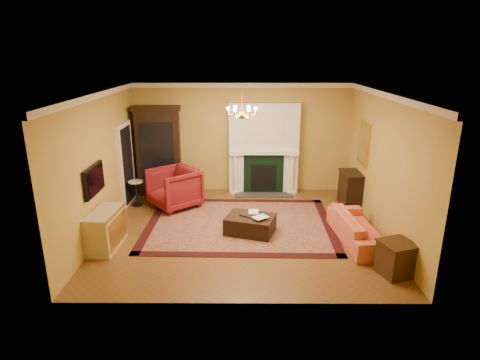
{
  "coord_description": "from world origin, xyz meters",
  "views": [
    {
      "loc": [
        0.01,
        -8.17,
        3.78
      ],
      "look_at": [
        -0.04,
        0.3,
        1.07
      ],
      "focal_mm": 30.0,
      "sensor_mm": 36.0,
      "label": 1
    }
  ],
  "objects_px": {
    "commode": "(105,230)",
    "wingback_armchair": "(174,186)",
    "china_cabinet": "(159,152)",
    "end_table": "(396,259)",
    "console_table": "(351,190)",
    "leather_ottoman": "(250,224)",
    "pedestal_table": "(136,191)",
    "coral_sofa": "(359,224)"
  },
  "relations": [
    {
      "from": "console_table",
      "to": "wingback_armchair",
      "type": "bearing_deg",
      "value": 179.1
    },
    {
      "from": "china_cabinet",
      "to": "leather_ottoman",
      "type": "height_order",
      "value": "china_cabinet"
    },
    {
      "from": "coral_sofa",
      "to": "leather_ottoman",
      "type": "bearing_deg",
      "value": 75.77
    },
    {
      "from": "commode",
      "to": "wingback_armchair",
      "type": "bearing_deg",
      "value": 68.62
    },
    {
      "from": "wingback_armchair",
      "to": "end_table",
      "type": "relative_size",
      "value": 1.85
    },
    {
      "from": "wingback_armchair",
      "to": "commode",
      "type": "bearing_deg",
      "value": -64.2
    },
    {
      "from": "pedestal_table",
      "to": "leather_ottoman",
      "type": "distance_m",
      "value": 3.32
    },
    {
      "from": "pedestal_table",
      "to": "console_table",
      "type": "relative_size",
      "value": 0.77
    },
    {
      "from": "china_cabinet",
      "to": "coral_sofa",
      "type": "height_order",
      "value": "china_cabinet"
    },
    {
      "from": "commode",
      "to": "coral_sofa",
      "type": "xyz_separation_m",
      "value": [
        5.17,
        0.32,
        -0.0
      ]
    },
    {
      "from": "commode",
      "to": "end_table",
      "type": "xyz_separation_m",
      "value": [
        5.45,
        -1.01,
        -0.09
      ]
    },
    {
      "from": "china_cabinet",
      "to": "coral_sofa",
      "type": "bearing_deg",
      "value": -37.43
    },
    {
      "from": "end_table",
      "to": "leather_ottoman",
      "type": "relative_size",
      "value": 0.59
    },
    {
      "from": "china_cabinet",
      "to": "leather_ottoman",
      "type": "distance_m",
      "value": 3.74
    },
    {
      "from": "end_table",
      "to": "console_table",
      "type": "height_order",
      "value": "console_table"
    },
    {
      "from": "pedestal_table",
      "to": "commode",
      "type": "height_order",
      "value": "commode"
    },
    {
      "from": "china_cabinet",
      "to": "end_table",
      "type": "height_order",
      "value": "china_cabinet"
    },
    {
      "from": "wingback_armchair",
      "to": "commode",
      "type": "xyz_separation_m",
      "value": [
        -1.02,
        -2.24,
        -0.16
      ]
    },
    {
      "from": "leather_ottoman",
      "to": "commode",
      "type": "bearing_deg",
      "value": -149.39
    },
    {
      "from": "coral_sofa",
      "to": "leather_ottoman",
      "type": "height_order",
      "value": "coral_sofa"
    },
    {
      "from": "leather_ottoman",
      "to": "pedestal_table",
      "type": "bearing_deg",
      "value": 167.8
    },
    {
      "from": "commode",
      "to": "leather_ottoman",
      "type": "relative_size",
      "value": 1.04
    },
    {
      "from": "wingback_armchair",
      "to": "coral_sofa",
      "type": "bearing_deg",
      "value": 25.59
    },
    {
      "from": "china_cabinet",
      "to": "leather_ottoman",
      "type": "xyz_separation_m",
      "value": [
        2.46,
        -2.65,
        -0.95
      ]
    },
    {
      "from": "commode",
      "to": "coral_sofa",
      "type": "height_order",
      "value": "same"
    },
    {
      "from": "pedestal_table",
      "to": "wingback_armchair",
      "type": "bearing_deg",
      "value": -4.93
    },
    {
      "from": "wingback_armchair",
      "to": "leather_ottoman",
      "type": "bearing_deg",
      "value": 11.15
    },
    {
      "from": "china_cabinet",
      "to": "end_table",
      "type": "xyz_separation_m",
      "value": [
        4.99,
        -4.36,
        -0.86
      ]
    },
    {
      "from": "console_table",
      "to": "pedestal_table",
      "type": "bearing_deg",
      "value": 177.91
    },
    {
      "from": "china_cabinet",
      "to": "pedestal_table",
      "type": "xyz_separation_m",
      "value": [
        -0.43,
        -1.02,
        -0.77
      ]
    },
    {
      "from": "china_cabinet",
      "to": "console_table",
      "type": "xyz_separation_m",
      "value": [
        5.05,
        -0.98,
        -0.73
      ]
    },
    {
      "from": "pedestal_table",
      "to": "end_table",
      "type": "bearing_deg",
      "value": -31.63
    },
    {
      "from": "china_cabinet",
      "to": "console_table",
      "type": "bearing_deg",
      "value": -15.73
    },
    {
      "from": "china_cabinet",
      "to": "pedestal_table",
      "type": "height_order",
      "value": "china_cabinet"
    },
    {
      "from": "china_cabinet",
      "to": "pedestal_table",
      "type": "relative_size",
      "value": 3.51
    },
    {
      "from": "china_cabinet",
      "to": "wingback_armchair",
      "type": "relative_size",
      "value": 2.09
    },
    {
      "from": "coral_sofa",
      "to": "end_table",
      "type": "relative_size",
      "value": 3.33
    },
    {
      "from": "leather_ottoman",
      "to": "wingback_armchair",
      "type": "bearing_deg",
      "value": 158.04
    },
    {
      "from": "china_cabinet",
      "to": "wingback_armchair",
      "type": "bearing_deg",
      "value": -67.79
    },
    {
      "from": "end_table",
      "to": "console_table",
      "type": "distance_m",
      "value": 3.38
    },
    {
      "from": "end_table",
      "to": "leather_ottoman",
      "type": "height_order",
      "value": "end_table"
    },
    {
      "from": "wingback_armchair",
      "to": "console_table",
      "type": "relative_size",
      "value": 1.29
    }
  ]
}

